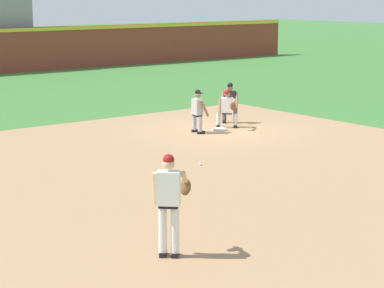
# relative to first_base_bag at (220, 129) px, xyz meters

# --- Properties ---
(ground_plane) EXTENTS (160.00, 160.00, 0.00)m
(ground_plane) POSITION_rel_first_base_bag_xyz_m (0.00, 0.00, -0.04)
(ground_plane) COLOR #3D7533
(infield_dirt_patch) EXTENTS (18.00, 18.00, 0.01)m
(infield_dirt_patch) POSITION_rel_first_base_bag_xyz_m (-4.34, -4.46, -0.04)
(infield_dirt_patch) COLOR #A87F56
(infield_dirt_patch) RESTS_ON ground
(first_base_bag) EXTENTS (0.38, 0.38, 0.09)m
(first_base_bag) POSITION_rel_first_base_bag_xyz_m (0.00, 0.00, 0.00)
(first_base_bag) COLOR white
(first_base_bag) RESTS_ON ground
(baseball) EXTENTS (0.07, 0.07, 0.07)m
(baseball) POSITION_rel_first_base_bag_xyz_m (-3.80, -3.68, -0.01)
(baseball) COLOR white
(baseball) RESTS_ON ground
(pitcher) EXTENTS (0.85, 0.55, 1.86)m
(pitcher) POSITION_rel_first_base_bag_xyz_m (-8.64, -8.91, 1.01)
(pitcher) COLOR black
(pitcher) RESTS_ON ground
(first_baseman) EXTENTS (0.73, 1.08, 1.34)m
(first_baseman) POSITION_rel_first_base_bag_xyz_m (0.57, 0.28, 0.69)
(first_baseman) COLOR black
(first_baseman) RESTS_ON ground
(baserunner) EXTENTS (0.51, 0.64, 1.46)m
(baserunner) POSITION_rel_first_base_bag_xyz_m (-0.85, 0.15, 0.75)
(baserunner) COLOR black
(baserunner) RESTS_ON ground
(umpire) EXTENTS (0.67, 0.67, 1.46)m
(umpire) POSITION_rel_first_base_bag_xyz_m (1.28, 0.98, 0.75)
(umpire) COLOR black
(umpire) RESTS_ON ground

